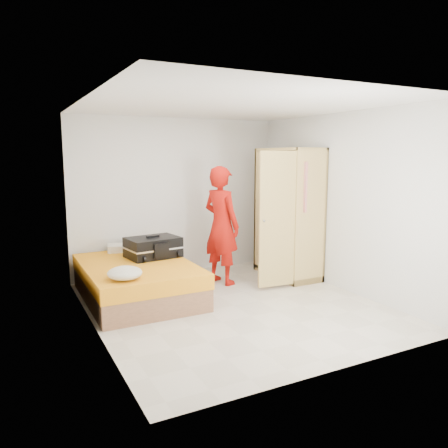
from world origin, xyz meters
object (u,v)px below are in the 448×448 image
wardrobe (287,217)px  round_cushion (125,273)px  person (221,225)px  suitcase (153,247)px  bed (137,281)px

wardrobe → round_cushion: (-2.85, -0.68, -0.42)m
wardrobe → person: 1.13m
person → suitcase: 1.10m
person → round_cushion: 1.97m
person → suitcase: (-1.06, 0.13, -0.27)m
bed → wardrobe: size_ratio=0.96×
wardrobe → suitcase: 2.22m
wardrobe → bed: bearing=179.1°
suitcase → round_cushion: size_ratio=1.96×
wardrobe → person: size_ratio=1.15×
person → suitcase: person is taller
bed → wardrobe: wardrobe is taller
bed → person: 1.54m
bed → round_cushion: bearing=-116.1°
bed → suitcase: bearing=38.8°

